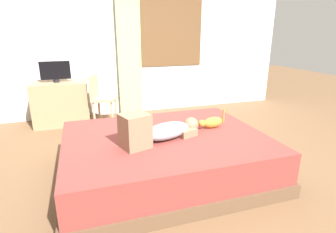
# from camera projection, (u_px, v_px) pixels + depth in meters

# --- Properties ---
(ground_plane) EXTENTS (16.00, 16.00, 0.00)m
(ground_plane) POSITION_uv_depth(u_px,v_px,m) (171.00, 169.00, 3.21)
(ground_plane) COLOR brown
(back_wall_with_window) EXTENTS (6.40, 0.14, 2.90)m
(back_wall_with_window) POSITION_uv_depth(u_px,v_px,m) (129.00, 37.00, 5.09)
(back_wall_with_window) COLOR silver
(back_wall_with_window) RESTS_ON ground
(bed) EXTENTS (2.22, 1.73, 0.47)m
(bed) POSITION_uv_depth(u_px,v_px,m) (165.00, 155.00, 3.03)
(bed) COLOR brown
(bed) RESTS_ON ground
(person_lying) EXTENTS (0.93, 0.50, 0.34)m
(person_lying) POSITION_uv_depth(u_px,v_px,m) (159.00, 130.00, 2.79)
(person_lying) COLOR #8C939E
(person_lying) RESTS_ON bed
(cat) EXTENTS (0.36, 0.14, 0.21)m
(cat) POSITION_uv_depth(u_px,v_px,m) (211.00, 122.00, 3.18)
(cat) COLOR #C67A2D
(cat) RESTS_ON bed
(desk) EXTENTS (0.90, 0.56, 0.74)m
(desk) POSITION_uv_depth(u_px,v_px,m) (61.00, 103.00, 4.67)
(desk) COLOR #997A56
(desk) RESTS_ON ground
(tv_monitor) EXTENTS (0.48, 0.10, 0.35)m
(tv_monitor) POSITION_uv_depth(u_px,v_px,m) (55.00, 71.00, 4.49)
(tv_monitor) COLOR black
(tv_monitor) RESTS_ON desk
(cup) EXTENTS (0.08, 0.08, 0.08)m
(cup) POSITION_uv_depth(u_px,v_px,m) (74.00, 79.00, 4.66)
(cup) COLOR white
(cup) RESTS_ON desk
(chair_by_desk) EXTENTS (0.49, 0.49, 0.86)m
(chair_by_desk) POSITION_uv_depth(u_px,v_px,m) (100.00, 96.00, 4.59)
(chair_by_desk) COLOR tan
(chair_by_desk) RESTS_ON ground
(curtain_left) EXTENTS (0.44, 0.06, 2.55)m
(curtain_left) POSITION_uv_depth(u_px,v_px,m) (129.00, 47.00, 5.02)
(curtain_left) COLOR #ADCC75
(curtain_left) RESTS_ON ground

